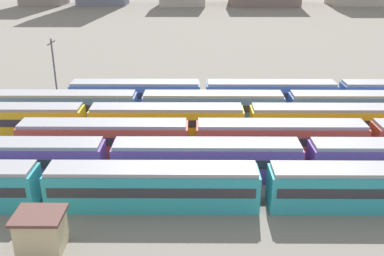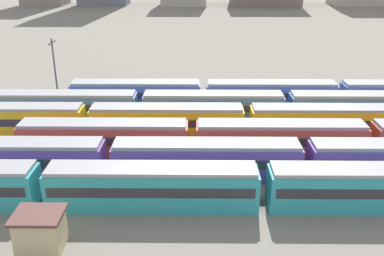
{
  "view_description": "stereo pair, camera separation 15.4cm",
  "coord_description": "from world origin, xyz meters",
  "views": [
    {
      "loc": [
        10.85,
        -32.81,
        20.52
      ],
      "look_at": [
        10.54,
        13.0,
        2.04
      ],
      "focal_mm": 41.11,
      "sensor_mm": 36.0,
      "label": 1
    },
    {
      "loc": [
        11.0,
        -32.81,
        20.52
      ],
      "look_at": [
        10.54,
        13.0,
        2.04
      ],
      "focal_mm": 41.11,
      "sensor_mm": 36.0,
      "label": 2
    }
  ],
  "objects": [
    {
      "name": "train_track_4",
      "position": [
        22.63,
        20.8,
        1.9
      ],
      "size": [
        74.7,
        3.06,
        3.75
      ],
      "color": "#4C70BC",
      "rests_on": "ground_plane"
    },
    {
      "name": "train_track_2",
      "position": [
        20.03,
        10.4,
        1.9
      ],
      "size": [
        55.8,
        3.06,
        3.75
      ],
      "color": "#BC4C38",
      "rests_on": "ground_plane"
    },
    {
      "name": "ground_plane",
      "position": [
        0.0,
        13.0,
        0.0
      ],
      "size": [
        600.0,
        600.0,
        0.0
      ],
      "primitive_type": "plane",
      "color": "slate"
    },
    {
      "name": "train_track_3",
      "position": [
        16.99,
        15.6,
        1.9
      ],
      "size": [
        74.7,
        3.06,
        3.75
      ],
      "color": "yellow",
      "rests_on": "ground_plane"
    },
    {
      "name": "train_track_1",
      "position": [
        12.0,
        5.2,
        1.9
      ],
      "size": [
        55.8,
        3.06,
        3.75
      ],
      "color": "#6B429E",
      "rests_on": "ground_plane"
    },
    {
      "name": "catenary_pole_1",
      "position": [
        -9.53,
        29.21,
        5.07
      ],
      "size": [
        0.24,
        3.2,
        9.07
      ],
      "color": "#4C4C51",
      "rests_on": "ground_plane"
    },
    {
      "name": "signal_hut",
      "position": [
        -0.36,
        -6.01,
        1.55
      ],
      "size": [
        3.6,
        3.0,
        3.04
      ],
      "color": "#C6B284",
      "rests_on": "ground_plane"
    }
  ]
}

